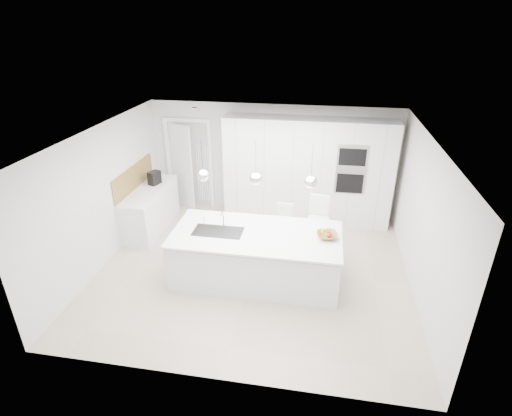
% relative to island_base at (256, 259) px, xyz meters
% --- Properties ---
extents(floor, '(5.50, 5.50, 0.00)m').
position_rel_island_base_xyz_m(floor, '(-0.10, 0.30, -0.43)').
color(floor, '#C1B099').
rests_on(floor, ground).
extents(wall_back, '(5.50, 0.00, 5.50)m').
position_rel_island_base_xyz_m(wall_back, '(-0.10, 2.80, 0.82)').
color(wall_back, silver).
rests_on(wall_back, ground).
extents(wall_left, '(0.00, 5.00, 5.00)m').
position_rel_island_base_xyz_m(wall_left, '(-2.85, 0.30, 0.82)').
color(wall_left, silver).
rests_on(wall_left, ground).
extents(ceiling, '(5.50, 5.50, 0.00)m').
position_rel_island_base_xyz_m(ceiling, '(-0.10, 0.30, 2.07)').
color(ceiling, white).
rests_on(ceiling, wall_back).
extents(tall_cabinets, '(3.60, 0.60, 2.30)m').
position_rel_island_base_xyz_m(tall_cabinets, '(0.70, 2.50, 0.72)').
color(tall_cabinets, white).
rests_on(tall_cabinets, floor).
extents(oven_stack, '(0.62, 0.04, 1.05)m').
position_rel_island_base_xyz_m(oven_stack, '(1.60, 2.19, 0.92)').
color(oven_stack, '#A5A5A8').
rests_on(oven_stack, tall_cabinets).
extents(doorway_frame, '(1.11, 0.08, 2.13)m').
position_rel_island_base_xyz_m(doorway_frame, '(-2.05, 2.77, 0.59)').
color(doorway_frame, white).
rests_on(doorway_frame, floor).
extents(hallway_door, '(0.76, 0.38, 2.00)m').
position_rel_island_base_xyz_m(hallway_door, '(-2.30, 2.72, 0.57)').
color(hallway_door, white).
rests_on(hallway_door, floor).
extents(radiator, '(0.32, 0.04, 1.40)m').
position_rel_island_base_xyz_m(radiator, '(-1.73, 2.76, 0.42)').
color(radiator, white).
rests_on(radiator, floor).
extents(left_base_cabinets, '(0.60, 1.80, 0.86)m').
position_rel_island_base_xyz_m(left_base_cabinets, '(-2.55, 1.50, 0.00)').
color(left_base_cabinets, white).
rests_on(left_base_cabinets, floor).
extents(left_worktop, '(0.62, 1.82, 0.04)m').
position_rel_island_base_xyz_m(left_worktop, '(-2.55, 1.50, 0.45)').
color(left_worktop, white).
rests_on(left_worktop, left_base_cabinets).
extents(oak_backsplash, '(0.02, 1.80, 0.50)m').
position_rel_island_base_xyz_m(oak_backsplash, '(-2.84, 1.50, 0.72)').
color(oak_backsplash, olive).
rests_on(oak_backsplash, wall_left).
extents(island_base, '(2.80, 1.20, 0.86)m').
position_rel_island_base_xyz_m(island_base, '(0.00, 0.00, 0.00)').
color(island_base, white).
rests_on(island_base, floor).
extents(island_worktop, '(2.84, 1.40, 0.04)m').
position_rel_island_base_xyz_m(island_worktop, '(0.00, 0.05, 0.45)').
color(island_worktop, white).
rests_on(island_worktop, island_base).
extents(island_sink, '(0.84, 0.44, 0.18)m').
position_rel_island_base_xyz_m(island_sink, '(-0.65, -0.00, 0.39)').
color(island_sink, '#3F3F42').
rests_on(island_sink, island_worktop).
extents(island_tap, '(0.02, 0.02, 0.30)m').
position_rel_island_base_xyz_m(island_tap, '(-0.60, 0.20, 0.62)').
color(island_tap, white).
rests_on(island_tap, island_worktop).
extents(pendant_left, '(0.20, 0.20, 0.20)m').
position_rel_island_base_xyz_m(pendant_left, '(-0.85, -0.00, 1.47)').
color(pendant_left, white).
rests_on(pendant_left, ceiling).
extents(pendant_mid, '(0.20, 0.20, 0.20)m').
position_rel_island_base_xyz_m(pendant_mid, '(-0.00, -0.00, 1.47)').
color(pendant_mid, white).
rests_on(pendant_mid, ceiling).
extents(pendant_right, '(0.20, 0.20, 0.20)m').
position_rel_island_base_xyz_m(pendant_right, '(0.85, -0.00, 1.47)').
color(pendant_right, white).
rests_on(pendant_right, ceiling).
extents(fruit_bowl, '(0.39, 0.39, 0.08)m').
position_rel_island_base_xyz_m(fruit_bowl, '(1.17, 0.10, 0.51)').
color(fruit_bowl, olive).
rests_on(fruit_bowl, island_worktop).
extents(espresso_machine, '(0.24, 0.30, 0.28)m').
position_rel_island_base_xyz_m(espresso_machine, '(-2.53, 1.82, 0.61)').
color(espresso_machine, black).
rests_on(espresso_machine, left_worktop).
extents(bar_stool_left, '(0.37, 0.48, 1.00)m').
position_rel_island_base_xyz_m(bar_stool_left, '(0.38, 0.95, 0.07)').
color(bar_stool_left, white).
rests_on(bar_stool_left, floor).
extents(bar_stool_right, '(0.46, 0.60, 1.20)m').
position_rel_island_base_xyz_m(bar_stool_right, '(1.01, 0.98, 0.17)').
color(bar_stool_right, white).
rests_on(bar_stool_right, floor).
extents(apple_a, '(0.07, 0.07, 0.07)m').
position_rel_island_base_xyz_m(apple_a, '(1.20, 0.12, 0.54)').
color(apple_a, '#AA0A21').
rests_on(apple_a, fruit_bowl).
extents(apple_b, '(0.08, 0.08, 0.08)m').
position_rel_island_base_xyz_m(apple_b, '(1.20, 0.05, 0.54)').
color(apple_b, '#AA0A21').
rests_on(apple_b, fruit_bowl).
extents(apple_c, '(0.07, 0.07, 0.07)m').
position_rel_island_base_xyz_m(apple_c, '(1.21, 0.08, 0.54)').
color(apple_c, '#AA0A21').
rests_on(apple_c, fruit_bowl).
extents(banana_bunch, '(0.23, 0.17, 0.21)m').
position_rel_island_base_xyz_m(banana_bunch, '(1.16, 0.12, 0.58)').
color(banana_bunch, yellow).
rests_on(banana_bunch, fruit_bowl).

